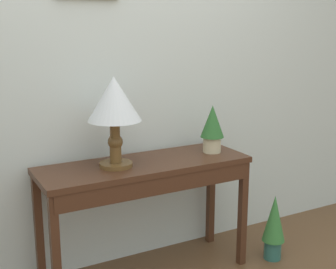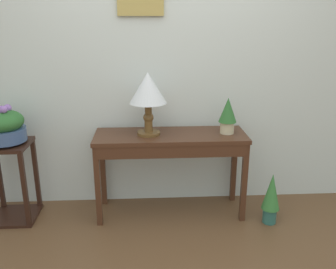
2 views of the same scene
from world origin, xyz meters
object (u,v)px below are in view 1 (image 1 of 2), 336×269
at_px(table_lamp, 114,104).
at_px(potted_plant_on_console, 212,126).
at_px(console_table, 146,179).
at_px(potted_plant_floor, 274,225).

height_order(table_lamp, potted_plant_on_console, table_lamp).
distance_m(console_table, potted_plant_on_console, 0.55).
height_order(table_lamp, potted_plant_floor, table_lamp).
bearing_deg(console_table, potted_plant_on_console, 2.55).
relative_size(console_table, table_lamp, 2.45).
xyz_separation_m(potted_plant_on_console, potted_plant_floor, (0.35, -0.23, -0.65)).
relative_size(potted_plant_on_console, potted_plant_floor, 0.68).
bearing_deg(potted_plant_on_console, console_table, -177.45).
relative_size(table_lamp, potted_plant_on_console, 1.71).
xyz_separation_m(console_table, table_lamp, (-0.18, 0.02, 0.46)).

